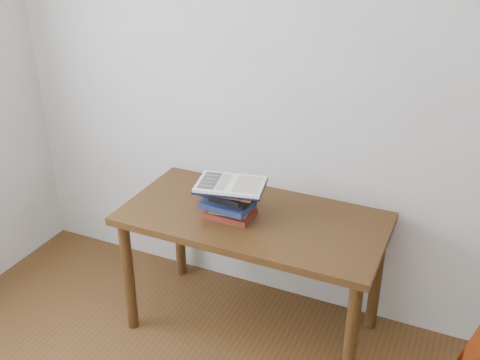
% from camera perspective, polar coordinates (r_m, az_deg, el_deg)
% --- Properties ---
extents(room_shell, '(3.54, 3.54, 2.62)m').
position_cam_1_polar(room_shell, '(1.34, -20.31, 3.42)').
color(room_shell, silver).
rests_on(room_shell, ground).
extents(desk, '(1.32, 0.66, 0.71)m').
position_cam_1_polar(desk, '(2.86, 1.32, -5.36)').
color(desk, '#4A3212').
rests_on(desk, ground).
extents(book_stack, '(0.28, 0.19, 0.18)m').
position_cam_1_polar(book_stack, '(2.75, -1.04, -2.08)').
color(book_stack, maroon).
rests_on(book_stack, desk).
extents(open_book, '(0.36, 0.29, 0.03)m').
position_cam_1_polar(open_book, '(2.68, -0.96, -0.50)').
color(open_book, black).
rests_on(open_book, book_stack).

